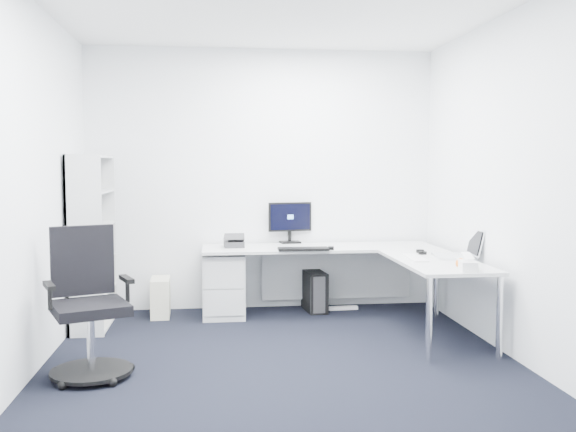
{
  "coord_description": "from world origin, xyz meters",
  "views": [
    {
      "loc": [
        -0.51,
        -4.6,
        1.51
      ],
      "look_at": [
        0.15,
        1.05,
        1.05
      ],
      "focal_mm": 40.0,
      "sensor_mm": 36.0,
      "label": 1
    }
  ],
  "objects": [
    {
      "name": "laptop",
      "position": [
        1.57,
        0.83,
        0.82
      ],
      "size": [
        0.42,
        0.41,
        0.27
      ],
      "primitive_type": null,
      "rotation": [
        0.0,
        0.0,
        -0.13
      ],
      "color": "white",
      "rests_on": "l_desk"
    },
    {
      "name": "orange_fruit",
      "position": [
        1.43,
        0.23,
        0.73
      ],
      "size": [
        0.08,
        0.08,
        0.08
      ],
      "primitive_type": "sphere",
      "color": "orange",
      "rests_on": "l_desk"
    },
    {
      "name": "tissue_box",
      "position": [
        1.45,
        0.13,
        0.72
      ],
      "size": [
        0.16,
        0.25,
        0.08
      ],
      "primitive_type": "cube",
      "rotation": [
        0.0,
        0.0,
        -0.18
      ],
      "color": "silver",
      "rests_on": "l_desk"
    },
    {
      "name": "black_keyboard",
      "position": [
        0.35,
        1.46,
        0.7
      ],
      "size": [
        0.49,
        0.19,
        0.02
      ],
      "primitive_type": "cube",
      "rotation": [
        0.0,
        0.0,
        -0.03
      ],
      "color": "black",
      "rests_on": "l_desk"
    },
    {
      "name": "mouse",
      "position": [
        0.62,
        1.48,
        0.7
      ],
      "size": [
        0.07,
        0.1,
        0.03
      ],
      "primitive_type": "cube",
      "rotation": [
        0.0,
        0.0,
        -0.19
      ],
      "color": "black",
      "rests_on": "l_desk"
    },
    {
      "name": "wall_right",
      "position": [
        1.8,
        0.0,
        1.35
      ],
      "size": [
        0.02,
        4.2,
        2.7
      ],
      "primitive_type": "cube",
      "color": "white",
      "rests_on": "ground"
    },
    {
      "name": "l_desk",
      "position": [
        0.55,
        1.4,
        0.34
      ],
      "size": [
        2.35,
        1.31,
        0.68
      ],
      "primitive_type": null,
      "color": "#B8BABA",
      "rests_on": "ground"
    },
    {
      "name": "monitor",
      "position": [
        0.29,
        2.03,
        0.91
      ],
      "size": [
        0.48,
        0.21,
        0.44
      ],
      "primitive_type": null,
      "rotation": [
        0.0,
        0.0,
        0.15
      ],
      "color": "black",
      "rests_on": "l_desk"
    },
    {
      "name": "black_pc_tower",
      "position": [
        0.52,
        1.85,
        0.21
      ],
      "size": [
        0.23,
        0.44,
        0.41
      ],
      "primitive_type": "cube",
      "rotation": [
        0.0,
        0.0,
        0.1
      ],
      "color": "black",
      "rests_on": "ground"
    },
    {
      "name": "task_chair",
      "position": [
        -1.38,
        -0.03,
        0.53
      ],
      "size": [
        0.77,
        0.77,
        1.06
      ],
      "primitive_type": null,
      "rotation": [
        0.0,
        0.0,
        0.38
      ],
      "color": "black",
      "rests_on": "ground"
    },
    {
      "name": "bookshelf",
      "position": [
        -1.62,
        1.45,
        0.8
      ],
      "size": [
        0.31,
        0.8,
        1.6
      ],
      "primitive_type": null,
      "color": "silver",
      "rests_on": "ground"
    },
    {
      "name": "headphones",
      "position": [
        1.4,
        1.11,
        0.71
      ],
      "size": [
        0.14,
        0.19,
        0.05
      ],
      "primitive_type": null,
      "rotation": [
        0.0,
        0.0,
        -0.14
      ],
      "color": "black",
      "rests_on": "l_desk"
    },
    {
      "name": "wall_back",
      "position": [
        0.0,
        2.1,
        1.35
      ],
      "size": [
        3.6,
        0.02,
        2.7
      ],
      "primitive_type": "cube",
      "color": "white",
      "rests_on": "ground"
    },
    {
      "name": "beige_pc_tower",
      "position": [
        -1.04,
        1.8,
        0.19
      ],
      "size": [
        0.19,
        0.41,
        0.38
      ],
      "primitive_type": "cube",
      "rotation": [
        0.0,
        0.0,
        0.03
      ],
      "color": "beige",
      "rests_on": "ground"
    },
    {
      "name": "drawer_pedestal",
      "position": [
        -0.42,
        1.72,
        0.31
      ],
      "size": [
        0.41,
        0.51,
        0.63
      ],
      "primitive_type": "cube",
      "color": "#B8BABA",
      "rests_on": "ground"
    },
    {
      "name": "wall_front",
      "position": [
        0.0,
        -2.1,
        1.35
      ],
      "size": [
        3.6,
        0.02,
        2.7
      ],
      "primitive_type": "cube",
      "color": "white",
      "rests_on": "ground"
    },
    {
      "name": "power_strip",
      "position": [
        0.82,
        1.86,
        0.02
      ],
      "size": [
        0.32,
        0.07,
        0.04
      ],
      "primitive_type": "cube",
      "rotation": [
        0.0,
        0.0,
        0.06
      ],
      "color": "silver",
      "rests_on": "ground"
    },
    {
      "name": "ground",
      "position": [
        0.0,
        0.0,
        0.0
      ],
      "size": [
        4.2,
        4.2,
        0.0
      ],
      "primitive_type": "plane",
      "color": "black"
    },
    {
      "name": "white_keyboard",
      "position": [
        1.24,
        0.79,
        0.69
      ],
      "size": [
        0.15,
        0.45,
        0.01
      ],
      "primitive_type": "cube",
      "rotation": [
        0.0,
        0.0,
        -0.05
      ],
      "color": "silver",
      "rests_on": "l_desk"
    },
    {
      "name": "wall_left",
      "position": [
        -1.8,
        0.0,
        1.35
      ],
      "size": [
        0.02,
        4.2,
        2.7
      ],
      "primitive_type": "cube",
      "color": "white",
      "rests_on": "ground"
    },
    {
      "name": "desk_phone",
      "position": [
        -0.31,
        1.77,
        0.75
      ],
      "size": [
        0.2,
        0.2,
        0.14
      ],
      "primitive_type": null,
      "rotation": [
        0.0,
        0.0,
        0.05
      ],
      "color": "#2C2D2F",
      "rests_on": "l_desk"
    }
  ]
}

